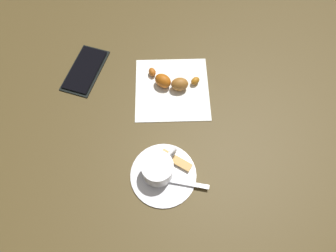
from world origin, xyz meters
name	(u,v)px	position (x,y,z in m)	size (l,w,h in m)	color
ground_plane	(162,130)	(0.00, 0.00, 0.00)	(1.80, 1.80, 0.00)	#48391C
saucer	(163,175)	(0.10, 0.01, 0.00)	(0.14, 0.14, 0.01)	silver
espresso_cup	(158,168)	(0.10, 0.00, 0.03)	(0.08, 0.07, 0.05)	silver
teaspoon	(167,180)	(0.12, 0.01, 0.01)	(0.04, 0.13, 0.01)	silver
sugar_packet	(176,160)	(0.07, 0.03, 0.01)	(0.07, 0.02, 0.01)	tan
napkin	(172,89)	(-0.11, 0.02, 0.00)	(0.18, 0.18, 0.00)	white
croissant	(172,82)	(-0.12, 0.02, 0.02)	(0.07, 0.13, 0.03)	#A65216
cell_phone	(85,70)	(-0.16, -0.20, 0.00)	(0.16, 0.11, 0.01)	black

